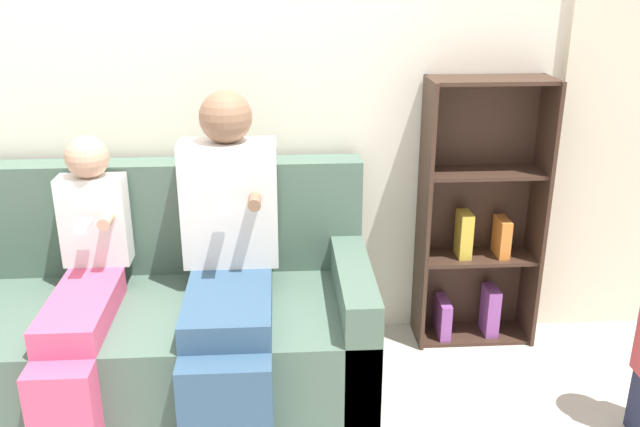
{
  "coord_description": "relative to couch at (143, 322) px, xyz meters",
  "views": [
    {
      "loc": [
        0.42,
        -2.08,
        1.75
      ],
      "look_at": [
        0.59,
        0.57,
        0.76
      ],
      "focal_mm": 38.0,
      "sensor_mm": 36.0,
      "label": 1
    }
  ],
  "objects": [
    {
      "name": "child_seated",
      "position": [
        -0.19,
        -0.14,
        0.25
      ],
      "size": [
        0.28,
        0.82,
        1.08
      ],
      "color": "#DB4C75",
      "rests_on": "ground_plane"
    },
    {
      "name": "back_wall",
      "position": [
        0.18,
        0.45,
        0.98
      ],
      "size": [
        10.0,
        0.06,
        2.55
      ],
      "color": "silver",
      "rests_on": "ground_plane"
    },
    {
      "name": "bookshelf",
      "position": [
        1.53,
        0.32,
        0.29
      ],
      "size": [
        0.56,
        0.24,
        1.28
      ],
      "color": "#3D281E",
      "rests_on": "ground_plane"
    },
    {
      "name": "curtain_panel",
      "position": [
        2.17,
        0.4,
        0.76
      ],
      "size": [
        0.55,
        0.04,
        2.1
      ],
      "color": "beige",
      "rests_on": "ground_plane"
    },
    {
      "name": "couch",
      "position": [
        0.0,
        0.0,
        0.0
      ],
      "size": [
        1.94,
        0.85,
        0.92
      ],
      "color": "#4C6656",
      "rests_on": "ground_plane"
    },
    {
      "name": "adult_seated",
      "position": [
        0.39,
        -0.09,
        0.36
      ],
      "size": [
        0.4,
        0.81,
        1.27
      ],
      "color": "#335170",
      "rests_on": "ground_plane"
    }
  ]
}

